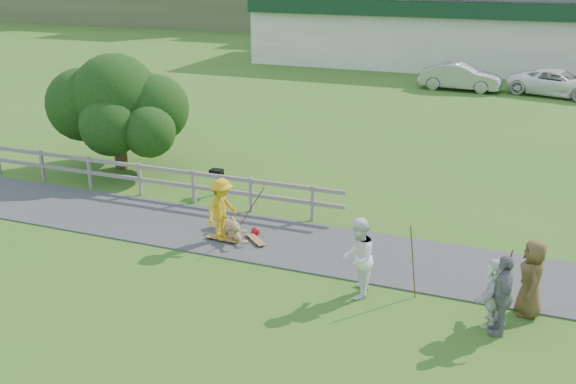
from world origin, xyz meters
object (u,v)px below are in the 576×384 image
at_px(spectator_a, 358,258).
at_px(spectator_c, 532,278).
at_px(spectator_d, 494,292).
at_px(tree, 117,120).
at_px(spectator_b, 502,295).
at_px(bbq, 217,182).
at_px(car_white, 558,83).
at_px(skater_fallen, 231,226).
at_px(car_silver, 460,77).
at_px(skater_rider, 222,213).

xyz_separation_m(spectator_a, spectator_c, (3.74, 0.56, -0.08)).
distance_m(spectator_d, tree, 15.19).
relative_size(spectator_c, tree, 0.35).
height_order(spectator_b, spectator_c, spectator_b).
bearing_deg(spectator_c, bbq, -121.39).
xyz_separation_m(spectator_d, bbq, (-9.12, 5.02, -0.33)).
relative_size(spectator_a, spectator_b, 1.08).
bearing_deg(car_white, spectator_a, -173.82).
height_order(skater_fallen, car_silver, car_silver).
bearing_deg(skater_fallen, tree, 97.58).
xyz_separation_m(spectator_a, tree, (-10.75, 6.15, 0.88)).
bearing_deg(skater_rider, tree, 66.96).
xyz_separation_m(car_silver, car_white, (5.33, 0.16, -0.04)).
bearing_deg(tree, bbq, -15.67).
bearing_deg(spectator_b, skater_rider, -114.39).
xyz_separation_m(spectator_a, car_white, (4.47, 26.08, -0.23)).
bearing_deg(car_silver, spectator_c, -166.60).
height_order(spectator_d, bbq, spectator_d).
relative_size(skater_rider, skater_fallen, 0.99).
xyz_separation_m(skater_rider, spectator_d, (7.27, -1.72, -0.10)).
relative_size(spectator_b, tree, 0.35).
bearing_deg(bbq, spectator_b, -30.27).
distance_m(spectator_a, spectator_c, 3.78).
bearing_deg(spectator_d, spectator_c, 147.15).
bearing_deg(spectator_c, tree, -118.95).
bearing_deg(skater_rider, spectator_d, -91.11).
height_order(spectator_b, tree, tree).
relative_size(car_white, bbq, 6.00).
distance_m(spectator_b, car_silver, 26.68).
bearing_deg(skater_fallen, spectator_d, -66.02).
bearing_deg(car_silver, car_white, -85.15).
xyz_separation_m(tree, bbq, (4.65, -1.30, -1.40)).
distance_m(skater_fallen, spectator_b, 7.76).
bearing_deg(spectator_b, car_white, 167.92).
relative_size(spectator_d, tree, 0.30).
relative_size(spectator_c, spectator_d, 1.14).
height_order(spectator_a, spectator_c, spectator_a).
distance_m(spectator_a, car_white, 26.46).
xyz_separation_m(spectator_a, car_silver, (-0.86, 25.92, -0.19)).
distance_m(car_silver, bbq, 21.72).
xyz_separation_m(spectator_c, spectator_d, (-0.71, -0.73, -0.11)).
xyz_separation_m(skater_rider, car_silver, (3.38, 24.37, -0.10)).
bearing_deg(skater_fallen, spectator_c, -59.58).
xyz_separation_m(spectator_a, spectator_d, (3.02, -0.17, -0.19)).
distance_m(skater_rider, bbq, 3.81).
height_order(spectator_c, car_white, spectator_c).
relative_size(skater_rider, spectator_c, 0.99).
bearing_deg(spectator_a, tree, -126.62).
distance_m(skater_fallen, car_white, 25.65).
relative_size(skater_fallen, spectator_c, 0.99).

